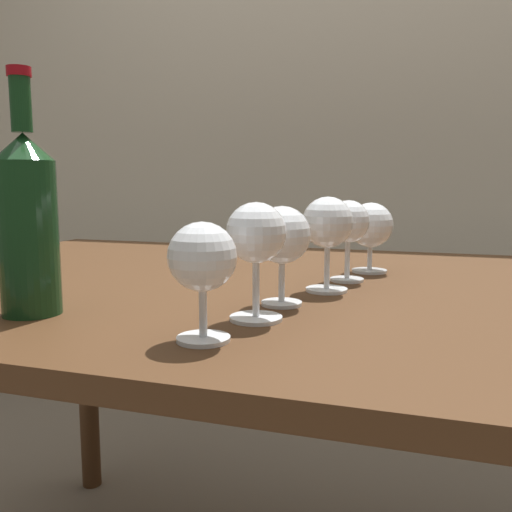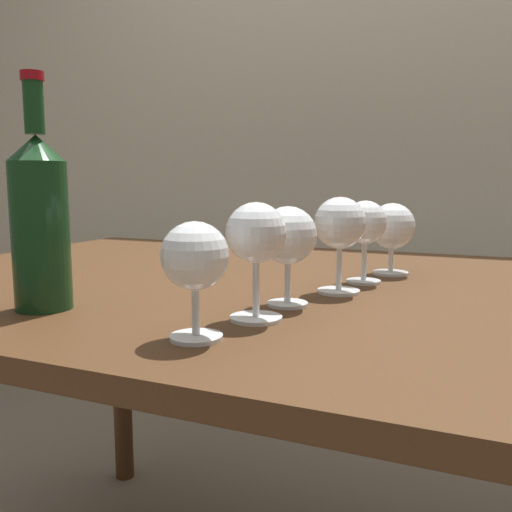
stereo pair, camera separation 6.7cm
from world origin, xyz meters
The scene contains 9 objects.
back_wall centered at (0.00, 1.23, 1.30)m, with size 5.00×0.08×2.60m, color #B2A893.
dining_table centered at (0.00, 0.00, 0.66)m, with size 1.40×0.98×0.75m.
wine_glass_rose centered at (0.08, -0.36, 0.84)m, with size 0.08×0.08×0.13m.
wine_glass_pinot centered at (0.11, -0.26, 0.85)m, with size 0.08×0.08×0.15m.
wine_glass_chardonnay centered at (0.12, -0.17, 0.84)m, with size 0.08×0.08×0.14m.
wine_glass_amber centered at (0.16, -0.05, 0.85)m, with size 0.08×0.08×0.15m.
wine_glass_cabernet centered at (0.18, 0.05, 0.85)m, with size 0.07×0.07×0.14m.
wine_glass_white centered at (0.20, 0.15, 0.83)m, with size 0.08×0.08×0.13m.
wine_bottle centered at (-0.18, -0.32, 0.87)m, with size 0.08×0.08×0.32m.
Camera 1 is at (0.31, -0.90, 0.92)m, focal length 38.23 mm.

